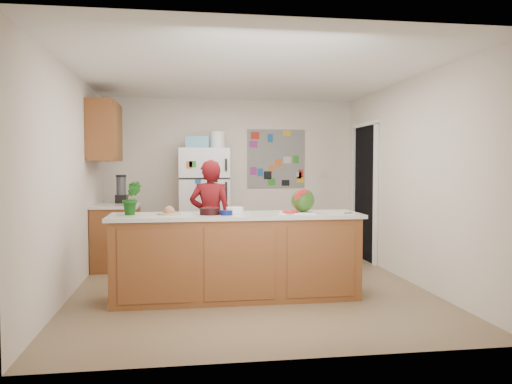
{
  "coord_description": "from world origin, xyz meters",
  "views": [
    {
      "loc": [
        -0.77,
        -5.79,
        1.43
      ],
      "look_at": [
        0.12,
        0.2,
        1.12
      ],
      "focal_mm": 35.0,
      "sensor_mm": 36.0,
      "label": 1
    }
  ],
  "objects": [
    {
      "name": "fridge_top_bin",
      "position": [
        -0.55,
        1.88,
        1.79
      ],
      "size": [
        0.35,
        0.28,
        0.18
      ],
      "primitive_type": "cube",
      "color": "#5999B2",
      "rests_on": "refrigerator"
    },
    {
      "name": "white_bowl",
      "position": [
        -0.2,
        -0.36,
        0.95
      ],
      "size": [
        0.23,
        0.23,
        0.06
      ],
      "primitive_type": "cylinder",
      "rotation": [
        0.0,
        0.0,
        -0.27
      ],
      "color": "white",
      "rests_on": "peninsula_top"
    },
    {
      "name": "cherry_bowl",
      "position": [
        -0.49,
        -0.54,
        0.96
      ],
      "size": [
        0.25,
        0.25,
        0.07
      ],
      "primitive_type": "cylinder",
      "rotation": [
        0.0,
        0.0,
        0.17
      ],
      "color": "black",
      "rests_on": "peninsula_top"
    },
    {
      "name": "refrigerator",
      "position": [
        -0.45,
        1.88,
        0.85
      ],
      "size": [
        0.75,
        0.7,
        1.7
      ],
      "primitive_type": "cube",
      "color": "silver",
      "rests_on": "floor"
    },
    {
      "name": "plate",
      "position": [
        -0.91,
        -0.46,
        0.93
      ],
      "size": [
        0.26,
        0.26,
        0.02
      ],
      "primitive_type": "cylinder",
      "rotation": [
        0.0,
        0.0,
        -0.06
      ],
      "color": "#C1B095",
      "rests_on": "peninsula_top"
    },
    {
      "name": "side_counter_base",
      "position": [
        -1.69,
        1.35,
        0.43
      ],
      "size": [
        0.6,
        0.8,
        0.86
      ],
      "primitive_type": "cube",
      "color": "brown",
      "rests_on": "floor"
    },
    {
      "name": "ceiling",
      "position": [
        0.0,
        0.0,
        2.51
      ],
      "size": [
        4.0,
        4.5,
        0.02
      ],
      "primitive_type": "cube",
      "color": "white",
      "rests_on": "wall_back"
    },
    {
      "name": "cobalt_bowl",
      "position": [
        -0.32,
        -0.62,
        0.95
      ],
      "size": [
        0.14,
        0.14,
        0.05
      ],
      "primitive_type": "cylinder",
      "rotation": [
        0.0,
        0.0,
        0.06
      ],
      "color": "navy",
      "rests_on": "peninsula_top"
    },
    {
      "name": "upper_cabinets",
      "position": [
        -1.82,
        1.3,
        1.9
      ],
      "size": [
        0.35,
        1.0,
        0.8
      ],
      "primitive_type": "cube",
      "color": "brown",
      "rests_on": "wall_left"
    },
    {
      "name": "cutting_board",
      "position": [
        0.47,
        -0.51,
        0.93
      ],
      "size": [
        0.45,
        0.39,
        0.01
      ],
      "primitive_type": "cube",
      "rotation": [
        0.0,
        0.0,
        -0.27
      ],
      "color": "white",
      "rests_on": "peninsula_top"
    },
    {
      "name": "potted_plant",
      "position": [
        -1.3,
        -0.45,
        1.1
      ],
      "size": [
        0.2,
        0.17,
        0.35
      ],
      "primitive_type": "imported",
      "rotation": [
        0.0,
        0.0,
        0.07
      ],
      "color": "#104714",
      "rests_on": "peninsula_top"
    },
    {
      "name": "floor",
      "position": [
        0.0,
        0.0,
        -0.01
      ],
      "size": [
        4.0,
        4.5,
        0.02
      ],
      "primitive_type": "cube",
      "color": "brown",
      "rests_on": "ground"
    },
    {
      "name": "side_counter_top",
      "position": [
        -1.69,
        1.35,
        0.88
      ],
      "size": [
        0.64,
        0.84,
        0.04
      ],
      "primitive_type": "cube",
      "color": "silver",
      "rests_on": "side_counter_base"
    },
    {
      "name": "peninsula_top",
      "position": [
        -0.2,
        -0.5,
        0.9
      ],
      "size": [
        2.68,
        0.7,
        0.04
      ],
      "primitive_type": "cube",
      "color": "silver",
      "rests_on": "peninsula_base"
    },
    {
      "name": "keys",
      "position": [
        1.0,
        -0.64,
        0.93
      ],
      "size": [
        0.1,
        0.07,
        0.01
      ],
      "primitive_type": "cube",
      "rotation": [
        0.0,
        0.0,
        0.42
      ],
      "color": "slate",
      "rests_on": "peninsula_top"
    },
    {
      "name": "wall_right",
      "position": [
        2.01,
        0.0,
        1.25
      ],
      "size": [
        0.02,
        4.5,
        2.5
      ],
      "primitive_type": "cube",
      "color": "beige",
      "rests_on": "ground"
    },
    {
      "name": "watermelon",
      "position": [
        0.53,
        -0.49,
        1.06
      ],
      "size": [
        0.25,
        0.25,
        0.25
      ],
      "primitive_type": "sphere",
      "color": "#1D6016",
      "rests_on": "cutting_board"
    },
    {
      "name": "wall_left",
      "position": [
        -2.01,
        0.0,
        1.25
      ],
      "size": [
        0.02,
        4.5,
        2.5
      ],
      "primitive_type": "cube",
      "color": "beige",
      "rests_on": "ground"
    },
    {
      "name": "doorway",
      "position": [
        1.99,
        1.45,
        1.02
      ],
      "size": [
        0.03,
        0.85,
        2.04
      ],
      "primitive_type": "cube",
      "color": "black",
      "rests_on": "ground"
    },
    {
      "name": "person",
      "position": [
        -0.42,
        0.62,
        0.76
      ],
      "size": [
        0.62,
        0.47,
        1.51
      ],
      "primitive_type": "imported",
      "rotation": [
        0.0,
        0.0,
        2.92
      ],
      "color": "maroon",
      "rests_on": "floor"
    },
    {
      "name": "wall_back",
      "position": [
        0.0,
        2.26,
        1.25
      ],
      "size": [
        4.0,
        0.02,
        2.5
      ],
      "primitive_type": "cube",
      "color": "beige",
      "rests_on": "ground"
    },
    {
      "name": "watermelon_slice",
      "position": [
        0.37,
        -0.56,
        0.94
      ],
      "size": [
        0.17,
        0.17,
        0.02
      ],
      "primitive_type": "cylinder",
      "color": "red",
      "rests_on": "cutting_board"
    },
    {
      "name": "blender_appliance",
      "position": [
        -1.64,
        1.55,
        1.09
      ],
      "size": [
        0.13,
        0.13,
        0.38
      ],
      "primitive_type": "cylinder",
      "color": "black",
      "rests_on": "side_counter_top"
    },
    {
      "name": "peninsula_base",
      "position": [
        -0.2,
        -0.5,
        0.44
      ],
      "size": [
        2.6,
        0.62,
        0.88
      ],
      "primitive_type": "cube",
      "color": "brown",
      "rests_on": "floor"
    },
    {
      "name": "photo_collage",
      "position": [
        0.75,
        2.24,
        1.55
      ],
      "size": [
        0.95,
        0.01,
        0.95
      ],
      "primitive_type": "cube",
      "color": "slate",
      "rests_on": "wall_back"
    },
    {
      "name": "paper_towel",
      "position": [
        -0.27,
        -0.5,
        0.93
      ],
      "size": [
        0.2,
        0.19,
        0.02
      ],
      "primitive_type": "cube",
      "rotation": [
        0.0,
        0.0,
        0.26
      ],
      "color": "white",
      "rests_on": "peninsula_top"
    }
  ]
}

